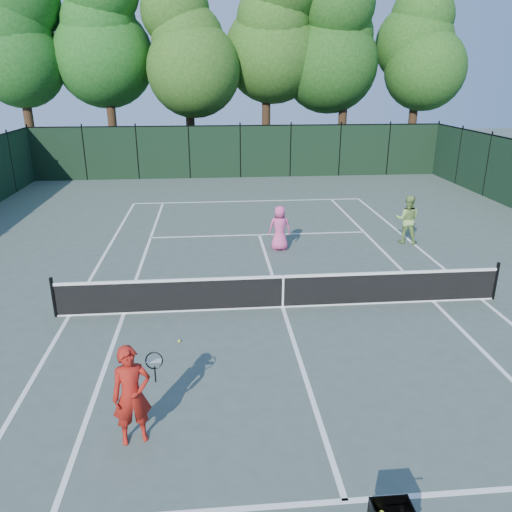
{
  "coord_description": "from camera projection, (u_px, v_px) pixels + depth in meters",
  "views": [
    {
      "loc": [
        -1.78,
        -11.79,
        5.75
      ],
      "look_at": [
        -0.62,
        1.0,
        1.1
      ],
      "focal_mm": 35.0,
      "sensor_mm": 36.0,
      "label": 1
    }
  ],
  "objects": [
    {
      "name": "baseline_far",
      "position": [
        248.0,
        201.0,
        24.28
      ],
      "size": [
        10.97,
        0.1,
        0.01
      ],
      "primitive_type": "cube",
      "color": "white",
      "rests_on": "ground"
    },
    {
      "name": "coach",
      "position": [
        132.0,
        395.0,
        8.08
      ],
      "size": [
        0.85,
        0.8,
        1.75
      ],
      "rotation": [
        0.0,
        0.0,
        0.28
      ],
      "color": "#A11B12",
      "rests_on": "ground"
    },
    {
      "name": "tree_2",
      "position": [
        187.0,
        42.0,
        30.68
      ],
      "size": [
        6.0,
        6.0,
        12.4
      ],
      "color": "black",
      "rests_on": "ground"
    },
    {
      "name": "player_green",
      "position": [
        407.0,
        219.0,
        17.95
      ],
      "size": [
        1.03,
        0.92,
        1.76
      ],
      "rotation": [
        0.0,
        0.0,
        2.79
      ],
      "color": "#87B158",
      "rests_on": "ground"
    },
    {
      "name": "sideline_doubles_left",
      "position": [
        69.0,
        316.0,
        12.68
      ],
      "size": [
        0.1,
        23.77,
        0.01
      ],
      "primitive_type": "cube",
      "color": "white",
      "rests_on": "ground"
    },
    {
      "name": "ground",
      "position": [
        283.0,
        307.0,
        13.15
      ],
      "size": [
        90.0,
        90.0,
        0.0
      ],
      "primitive_type": "plane",
      "color": "#435149",
      "rests_on": "ground"
    },
    {
      "name": "service_line_far",
      "position": [
        259.0,
        235.0,
        19.14
      ],
      "size": [
        8.23,
        0.1,
        0.01
      ],
      "primitive_type": "cube",
      "color": "white",
      "rests_on": "ground"
    },
    {
      "name": "tree_0",
      "position": [
        16.0,
        32.0,
        29.4
      ],
      "size": [
        6.4,
        6.4,
        13.14
      ],
      "color": "black",
      "rests_on": "ground"
    },
    {
      "name": "service_line_near",
      "position": [
        345.0,
        501.0,
        7.15
      ],
      "size": [
        8.23,
        0.1,
        0.01
      ],
      "primitive_type": "cube",
      "color": "white",
      "rests_on": "ground"
    },
    {
      "name": "fence_far",
      "position": [
        240.0,
        152.0,
        29.49
      ],
      "size": [
        24.0,
        0.05,
        3.0
      ],
      "primitive_type": "cube",
      "color": "black",
      "rests_on": "ground"
    },
    {
      "name": "tree_3",
      "position": [
        267.0,
        20.0,
        31.13
      ],
      "size": [
        7.0,
        7.0,
        14.45
      ],
      "color": "black",
      "rests_on": "ground"
    },
    {
      "name": "tennis_net",
      "position": [
        283.0,
        291.0,
        12.98
      ],
      "size": [
        11.69,
        0.09,
        1.06
      ],
      "color": "black",
      "rests_on": "ground"
    },
    {
      "name": "tree_1",
      "position": [
        103.0,
        24.0,
        30.11
      ],
      "size": [
        6.8,
        6.8,
        13.98
      ],
      "color": "black",
      "rests_on": "ground"
    },
    {
      "name": "sideline_doubles_right",
      "position": [
        481.0,
        299.0,
        13.61
      ],
      "size": [
        0.1,
        23.77,
        0.01
      ],
      "primitive_type": "cube",
      "color": "white",
      "rests_on": "ground"
    },
    {
      "name": "player_pink",
      "position": [
        280.0,
        228.0,
        17.25
      ],
      "size": [
        0.78,
        0.51,
        1.58
      ],
      "rotation": [
        0.0,
        0.0,
        3.13
      ],
      "color": "#DA4D8A",
      "rests_on": "ground"
    },
    {
      "name": "sideline_singles_left",
      "position": [
        124.0,
        314.0,
        12.79
      ],
      "size": [
        0.1,
        23.77,
        0.01
      ],
      "primitive_type": "cube",
      "color": "white",
      "rests_on": "ground"
    },
    {
      "name": "center_service_line",
      "position": [
        283.0,
        307.0,
        13.15
      ],
      "size": [
        0.1,
        12.8,
        0.01
      ],
      "primitive_type": "cube",
      "color": "white",
      "rests_on": "ground"
    },
    {
      "name": "loose_ball_midcourt",
      "position": [
        179.0,
        341.0,
        11.4
      ],
      "size": [
        0.07,
        0.07,
        0.07
      ],
      "primitive_type": "sphere",
      "color": "#DCED30",
      "rests_on": "ground"
    },
    {
      "name": "tree_4",
      "position": [
        347.0,
        35.0,
        31.2
      ],
      "size": [
        6.2,
        6.2,
        12.97
      ],
      "color": "black",
      "rests_on": "ground"
    },
    {
      "name": "tree_5",
      "position": [
        420.0,
        44.0,
        32.24
      ],
      "size": [
        5.8,
        5.8,
        12.23
      ],
      "color": "black",
      "rests_on": "ground"
    },
    {
      "name": "sideline_singles_right",
      "position": [
        433.0,
        301.0,
        13.5
      ],
      "size": [
        0.1,
        23.77,
        0.01
      ],
      "primitive_type": "cube",
      "color": "white",
      "rests_on": "ground"
    }
  ]
}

